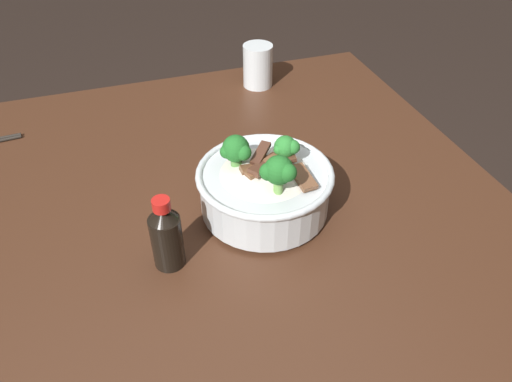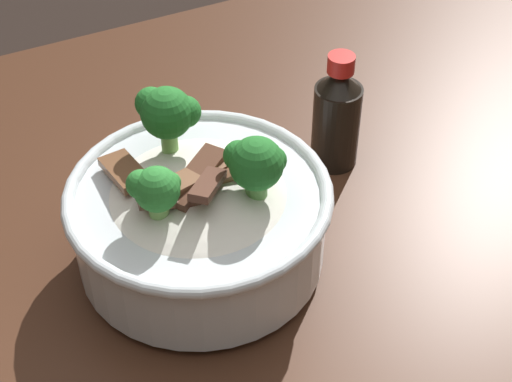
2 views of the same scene
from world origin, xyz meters
name	(u,v)px [view 1 (image 1 of 2)]	position (x,y,z in m)	size (l,w,h in m)	color
dining_table	(185,242)	(0.00, 0.00, 0.66)	(1.19, 1.00, 0.76)	#472819
rice_bowl	(265,185)	(-0.14, 0.07, 0.82)	(0.23, 0.23, 0.15)	silver
drinking_glass	(258,69)	(-0.28, -0.39, 0.80)	(0.07, 0.07, 0.10)	white
soy_sauce_bottle	(166,236)	(0.04, 0.14, 0.82)	(0.05, 0.05, 0.13)	black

